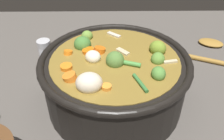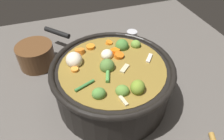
# 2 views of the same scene
# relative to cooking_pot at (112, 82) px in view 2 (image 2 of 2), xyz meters

# --- Properties ---
(ground_plane) EXTENTS (1.10, 1.10, 0.00)m
(ground_plane) POSITION_rel_cooking_pot_xyz_m (-0.00, 0.00, -0.07)
(ground_plane) COLOR #514C47
(cooking_pot) EXTENTS (0.33, 0.33, 0.15)m
(cooking_pot) POSITION_rel_cooking_pot_xyz_m (0.00, 0.00, 0.00)
(cooking_pot) COLOR black
(cooking_pot) RESTS_ON ground_plane
(salt_shaker) EXTENTS (0.04, 0.04, 0.09)m
(salt_shaker) POSITION_rel_cooking_pot_xyz_m (-0.14, -0.19, -0.02)
(salt_shaker) COLOR silver
(salt_shaker) RESTS_ON ground_plane
(small_saucepan) EXTENTS (0.19, 0.19, 0.08)m
(small_saucepan) POSITION_rel_cooking_pot_xyz_m (0.19, -0.23, -0.03)
(small_saucepan) COLOR brown
(small_saucepan) RESTS_ON ground_plane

